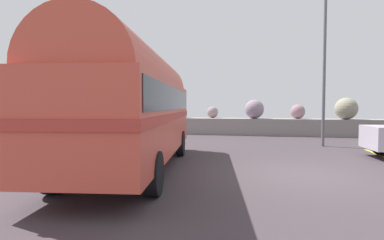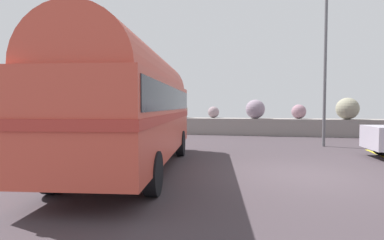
# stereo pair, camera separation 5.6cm
# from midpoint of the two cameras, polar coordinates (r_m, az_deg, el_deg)

# --- Properties ---
(ground) EXTENTS (32.00, 26.00, 0.02)m
(ground) POSITION_cam_midpoint_polar(r_m,az_deg,el_deg) (9.08, 20.45, -9.77)
(ground) COLOR #3D3439
(breakwater) EXTENTS (31.36, 1.97, 2.44)m
(breakwater) POSITION_cam_midpoint_polar(r_m,az_deg,el_deg) (20.64, 16.10, -0.73)
(breakwater) COLOR gray
(breakwater) RESTS_ON ground
(vintage_coach) EXTENTS (3.59, 8.84, 3.70)m
(vintage_coach) POSITION_cam_midpoint_polar(r_m,az_deg,el_deg) (9.22, -10.69, 3.32)
(vintage_coach) COLOR black
(vintage_coach) RESTS_ON ground
(lamp_post) EXTENTS (0.44, 1.06, 7.46)m
(lamp_post) POSITION_cam_midpoint_polar(r_m,az_deg,el_deg) (15.83, 23.80, 10.48)
(lamp_post) COLOR #5B5B60
(lamp_post) RESTS_ON ground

